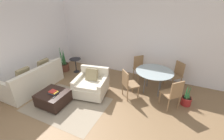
% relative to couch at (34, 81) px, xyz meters
% --- Properties ---
extents(ground_plane, '(20.00, 20.00, 0.00)m').
position_rel_couch_xyz_m(ground_plane, '(2.37, -0.98, -0.30)').
color(ground_plane, brown).
extents(wall_back, '(12.00, 0.06, 2.75)m').
position_rel_couch_xyz_m(wall_back, '(2.37, 2.50, 1.07)').
color(wall_back, white).
rests_on(wall_back, ground_plane).
extents(wall_left, '(0.06, 12.00, 2.75)m').
position_rel_couch_xyz_m(wall_left, '(-0.53, 0.52, 1.07)').
color(wall_left, white).
rests_on(wall_left, ground_plane).
extents(area_rug, '(2.21, 1.60, 0.01)m').
position_rel_couch_xyz_m(area_rug, '(1.54, -0.24, -0.30)').
color(area_rug, gray).
rests_on(area_rug, ground_plane).
extents(couch, '(0.84, 1.92, 0.91)m').
position_rel_couch_xyz_m(couch, '(0.00, 0.00, 0.00)').
color(couch, beige).
rests_on(couch, ground_plane).
extents(armchair, '(1.08, 1.05, 0.84)m').
position_rel_couch_xyz_m(armchair, '(1.89, 0.54, 0.02)').
color(armchair, beige).
rests_on(armchair, ground_plane).
extents(ottoman, '(0.78, 0.71, 0.40)m').
position_rel_couch_xyz_m(ottoman, '(1.19, -0.39, -0.08)').
color(ottoman, black).
rests_on(ottoman, ground_plane).
extents(book_stack, '(0.25, 0.20, 0.09)m').
position_rel_couch_xyz_m(book_stack, '(1.24, -0.39, 0.14)').
color(book_stack, '#2D478C').
rests_on(book_stack, ottoman).
extents(tv_remote_primary, '(0.06, 0.15, 0.01)m').
position_rel_couch_xyz_m(tv_remote_primary, '(1.39, -0.51, 0.10)').
color(tv_remote_primary, black).
rests_on(tv_remote_primary, ottoman).
extents(potted_plant, '(0.40, 0.40, 1.11)m').
position_rel_couch_xyz_m(potted_plant, '(-0.06, 1.52, -0.06)').
color(potted_plant, brown).
rests_on(potted_plant, ground_plane).
extents(side_table, '(0.45, 0.45, 0.58)m').
position_rel_couch_xyz_m(side_table, '(0.48, 1.62, 0.11)').
color(side_table, black).
rests_on(side_table, ground_plane).
extents(dining_table, '(1.16, 1.16, 0.74)m').
position_rel_couch_xyz_m(dining_table, '(3.64, 1.48, 0.36)').
color(dining_table, '#99A8AD').
rests_on(dining_table, ground_plane).
extents(dining_chair_near_left, '(0.59, 0.59, 0.90)m').
position_rel_couch_xyz_m(dining_chair_near_left, '(3.00, 0.85, 0.21)').
color(dining_chair_near_left, '#93704C').
rests_on(dining_chair_near_left, ground_plane).
extents(dining_chair_near_right, '(0.59, 0.59, 0.90)m').
position_rel_couch_xyz_m(dining_chair_near_right, '(4.27, 0.85, 0.21)').
color(dining_chair_near_right, '#93704C').
rests_on(dining_chair_near_right, ground_plane).
extents(dining_chair_far_left, '(0.59, 0.59, 0.90)m').
position_rel_couch_xyz_m(dining_chair_far_left, '(3.00, 2.12, 0.21)').
color(dining_chair_far_left, '#93704C').
rests_on(dining_chair_far_left, ground_plane).
extents(dining_chair_far_right, '(0.59, 0.59, 0.90)m').
position_rel_couch_xyz_m(dining_chair_far_right, '(4.27, 2.12, 0.21)').
color(dining_chair_far_right, '#93704C').
rests_on(dining_chair_far_right, ground_plane).
extents(potted_plant_small, '(0.28, 0.28, 0.65)m').
position_rel_couch_xyz_m(potted_plant_small, '(4.66, 1.21, -0.12)').
color(potted_plant_small, maroon).
rests_on(potted_plant_small, ground_plane).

